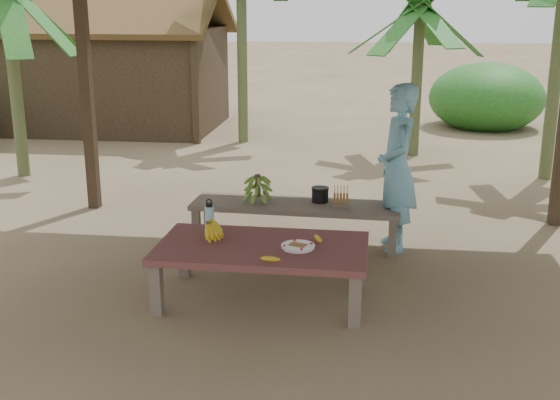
# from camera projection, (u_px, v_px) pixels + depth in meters

# --- Properties ---
(ground) EXTENTS (80.00, 80.00, 0.00)m
(ground) POSITION_uv_depth(u_px,v_px,m) (296.00, 289.00, 6.36)
(ground) COLOR brown
(ground) RESTS_ON ground
(work_table) EXTENTS (1.82, 1.03, 0.50)m
(work_table) POSITION_uv_depth(u_px,v_px,m) (262.00, 252.00, 6.03)
(work_table) COLOR brown
(work_table) RESTS_ON ground
(bench) EXTENTS (2.23, 0.70, 0.45)m
(bench) POSITION_uv_depth(u_px,v_px,m) (295.00, 208.00, 7.44)
(bench) COLOR brown
(bench) RESTS_ON ground
(ripe_banana_bunch) EXTENTS (0.27, 0.23, 0.16)m
(ripe_banana_bunch) POSITION_uv_depth(u_px,v_px,m) (208.00, 229.00, 6.17)
(ripe_banana_bunch) COLOR yellow
(ripe_banana_bunch) RESTS_ON work_table
(plate) EXTENTS (0.29, 0.29, 0.04)m
(plate) POSITION_uv_depth(u_px,v_px,m) (298.00, 247.00, 5.92)
(plate) COLOR white
(plate) RESTS_ON work_table
(loose_banana_front) EXTENTS (0.17, 0.08, 0.04)m
(loose_banana_front) POSITION_uv_depth(u_px,v_px,m) (270.00, 259.00, 5.62)
(loose_banana_front) COLOR yellow
(loose_banana_front) RESTS_ON work_table
(loose_banana_side) EXTENTS (0.10, 0.14, 0.04)m
(loose_banana_side) POSITION_uv_depth(u_px,v_px,m) (318.00, 239.00, 6.11)
(loose_banana_side) COLOR yellow
(loose_banana_side) RESTS_ON work_table
(water_flask) EXTENTS (0.08, 0.08, 0.31)m
(water_flask) POSITION_uv_depth(u_px,v_px,m) (210.00, 218.00, 6.32)
(water_flask) COLOR #42A5CE
(water_flask) RESTS_ON work_table
(green_banana_stalk) EXTENTS (0.29, 0.29, 0.31)m
(green_banana_stalk) POSITION_uv_depth(u_px,v_px,m) (258.00, 187.00, 7.45)
(green_banana_stalk) COLOR #598C2D
(green_banana_stalk) RESTS_ON bench
(cooking_pot) EXTENTS (0.18, 0.18, 0.15)m
(cooking_pot) POSITION_uv_depth(u_px,v_px,m) (320.00, 195.00, 7.47)
(cooking_pot) COLOR black
(cooking_pot) RESTS_ON bench
(skewer_rack) EXTENTS (0.18, 0.09, 0.24)m
(skewer_rack) POSITION_uv_depth(u_px,v_px,m) (341.00, 196.00, 7.27)
(skewer_rack) COLOR #A57F47
(skewer_rack) RESTS_ON bench
(woman) EXTENTS (0.52, 0.69, 1.73)m
(woman) POSITION_uv_depth(u_px,v_px,m) (397.00, 168.00, 7.19)
(woman) COLOR #70B7D4
(woman) RESTS_ON ground
(hut) EXTENTS (4.40, 3.43, 2.85)m
(hut) POSITION_uv_depth(u_px,v_px,m) (117.00, 73.00, 14.23)
(hut) COLOR black
(hut) RESTS_ON ground
(banana_plant_n) EXTENTS (1.80, 1.80, 2.68)m
(banana_plant_n) POSITION_uv_depth(u_px,v_px,m) (420.00, 21.00, 11.30)
(banana_plant_n) COLOR #596638
(banana_plant_n) RESTS_ON ground
(banana_plant_w) EXTENTS (1.80, 1.80, 2.90)m
(banana_plant_w) POSITION_uv_depth(u_px,v_px,m) (7.00, 9.00, 9.84)
(banana_plant_w) COLOR #596638
(banana_plant_w) RESTS_ON ground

